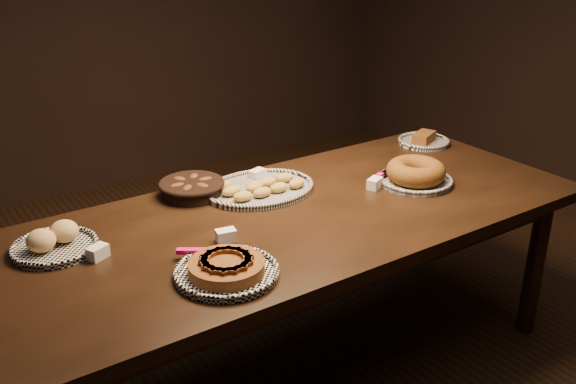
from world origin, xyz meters
TOP-DOWN VIEW (x-y plane):
  - ground at (0.00, 0.00)m, footprint 5.00×5.00m
  - buffet_table at (0.00, 0.00)m, footprint 2.40×1.00m
  - apple_tart_plate at (-0.45, -0.27)m, footprint 0.34×0.37m
  - madeleine_platter at (0.00, 0.25)m, footprint 0.47×0.38m
  - bundt_cake_plate at (0.61, -0.04)m, footprint 0.38×0.34m
  - croissant_basket at (-0.25, 0.38)m, footprint 0.31×0.31m
  - bread_roll_plate at (-0.86, 0.22)m, footprint 0.30×0.30m
  - loaf_plate at (1.02, 0.31)m, footprint 0.26×0.26m
  - tent_cards at (0.04, 0.09)m, footprint 1.61×0.50m

SIDE VIEW (x-z plane):
  - ground at x=0.00m, z-range 0.00..0.00m
  - buffet_table at x=0.00m, z-range 0.30..1.05m
  - madeleine_platter at x=0.00m, z-range 0.74..0.79m
  - loaf_plate at x=1.02m, z-range 0.74..0.80m
  - tent_cards at x=0.04m, z-range 0.75..0.79m
  - apple_tart_plate at x=-0.45m, z-range 0.74..0.81m
  - bread_roll_plate at x=-0.86m, z-range 0.73..0.83m
  - croissant_basket at x=-0.25m, z-range 0.75..0.82m
  - bundt_cake_plate at x=0.61m, z-range 0.74..0.84m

